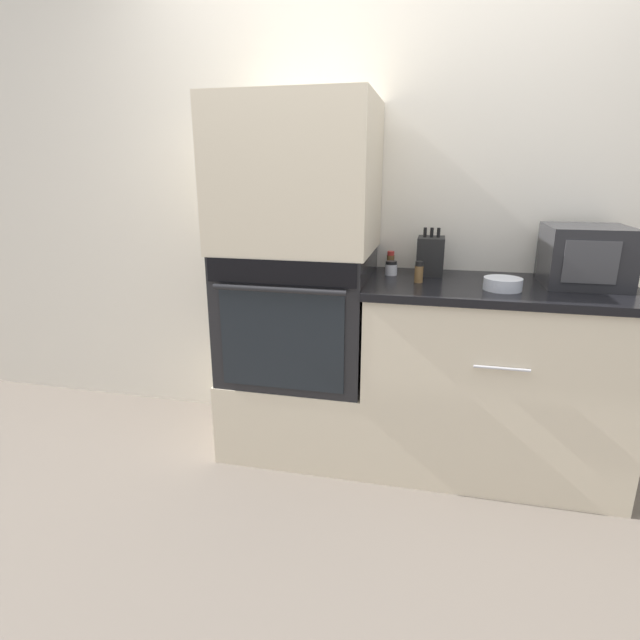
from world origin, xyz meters
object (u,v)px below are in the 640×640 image
(condiment_jar_mid, at_px, (391,268))
(condiment_jar_far, at_px, (391,261))
(wall_oven, at_px, (299,313))
(bowl, at_px, (503,284))
(microwave, at_px, (585,256))
(knife_block, at_px, (430,256))
(condiment_jar_near, at_px, (419,272))

(condiment_jar_mid, relative_size, condiment_jar_far, 0.72)
(wall_oven, bearing_deg, bowl, -6.32)
(wall_oven, xyz_separation_m, microwave, (1.28, 0.08, 0.32))
(microwave, height_order, knife_block, microwave)
(knife_block, bearing_deg, condiment_jar_near, -102.51)
(knife_block, xyz_separation_m, condiment_jar_near, (-0.04, -0.20, -0.04))
(knife_block, bearing_deg, condiment_jar_mid, -162.30)
(wall_oven, xyz_separation_m, condiment_jar_far, (0.42, 0.25, 0.24))
(microwave, xyz_separation_m, knife_block, (-0.66, 0.08, -0.04))
(condiment_jar_near, distance_m, condiment_jar_far, 0.32)
(microwave, distance_m, knife_block, 0.67)
(bowl, xyz_separation_m, condiment_jar_far, (-0.51, 0.35, 0.02))
(microwave, height_order, condiment_jar_far, microwave)
(knife_block, xyz_separation_m, condiment_jar_mid, (-0.18, -0.06, -0.06))
(microwave, relative_size, condiment_jar_near, 3.64)
(knife_block, relative_size, condiment_jar_mid, 3.35)
(bowl, relative_size, condiment_jar_near, 1.66)
(microwave, xyz_separation_m, condiment_jar_near, (-0.71, -0.12, -0.08))
(microwave, xyz_separation_m, condiment_jar_mid, (-0.84, 0.02, -0.10))
(wall_oven, relative_size, condiment_jar_near, 7.17)
(bowl, xyz_separation_m, condiment_jar_mid, (-0.49, 0.21, 0.01))
(bowl, relative_size, condiment_jar_mid, 2.37)
(knife_block, relative_size, condiment_jar_near, 2.34)
(bowl, relative_size, condiment_jar_far, 1.70)
(wall_oven, xyz_separation_m, condiment_jar_near, (0.57, -0.03, 0.24))
(wall_oven, height_order, condiment_jar_mid, wall_oven)
(condiment_jar_near, bearing_deg, microwave, 9.43)
(condiment_jar_mid, bearing_deg, microwave, -1.70)
(bowl, height_order, condiment_jar_far, condiment_jar_far)
(condiment_jar_far, bearing_deg, wall_oven, -149.39)
(condiment_jar_mid, bearing_deg, condiment_jar_far, 96.60)
(condiment_jar_near, xyz_separation_m, condiment_jar_far, (-0.15, 0.28, -0.00))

